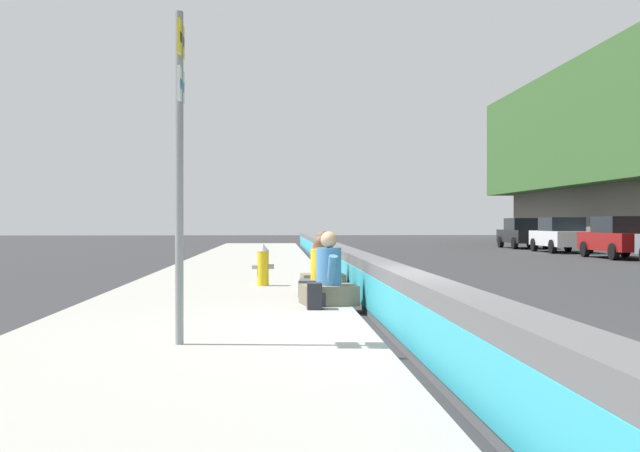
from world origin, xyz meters
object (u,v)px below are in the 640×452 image
Objects in this scene: parked_car_far at (561,235)px; parked_car_farther at (523,233)px; route_sign_post at (180,153)px; seated_person_rear at (323,271)px; backpack at (315,296)px; parked_car_midline at (620,237)px; fire_hydrant at (263,264)px; seated_person_foreground at (329,282)px; seated_person_middle at (321,277)px.

parked_car_far is 1.00× the size of parked_car_farther.
seated_person_rear is at bearing -16.18° from route_sign_post.
parked_car_farther is (31.27, -13.31, 0.53)m from backpack.
parked_car_midline is 0.99× the size of parked_car_far.
parked_car_far is at bearing -27.71° from backpack.
backpack is at bearing 152.29° from parked_car_far.
parked_car_midline is at bearing -40.11° from seated_person_rear.
route_sign_post is 32.19m from parked_car_far.
backpack is (3.31, -1.63, -1.88)m from route_sign_post.
parked_car_midline is (18.80, -13.29, 0.53)m from backpack.
seated_person_rear is 2.89× the size of backpack.
seated_person_foreground reaches higher than fire_hydrant.
fire_hydrant is 0.19× the size of parked_car_farther.
seated_person_middle is at bearing 1.69° from seated_person_foreground.
seated_person_middle is 21.20m from parked_car_midline.
backpack is at bearing -26.22° from route_sign_post.
route_sign_post reaches higher than backpack.
backpack is at bearing 158.75° from seated_person_foreground.
seated_person_foreground is 1.02× the size of seated_person_rear.
backpack is 23.03m from parked_car_midline.
seated_person_rear is (-1.03, -1.19, -0.09)m from fire_hydrant.
fire_hydrant is 0.19× the size of parked_car_midline.
route_sign_post is 3.31× the size of seated_person_middle.
seated_person_foreground reaches higher than backpack.
fire_hydrant is 1.58m from seated_person_rear.
fire_hydrant reaches higher than backpack.
parked_car_far is at bearing -34.20° from fire_hydrant.
parked_car_midline is at bearing -44.59° from fire_hydrant.
route_sign_post is 7.21m from seated_person_rear.
seated_person_middle is 0.24× the size of parked_car_farther.
seated_person_middle is at bearing -18.71° from route_sign_post.
seated_person_rear is 20.13m from parked_car_midline.
seated_person_rear is 3.43m from backpack.
route_sign_post is at bearing 163.82° from seated_person_rear.
parked_car_midline reaches higher than seated_person_rear.
seated_person_rear is at bearing -130.82° from fire_hydrant.
route_sign_post is at bearing 174.41° from fire_hydrant.
fire_hydrant is (7.75, -0.76, -1.62)m from route_sign_post.
parked_car_farther is (34.58, -14.94, -1.35)m from route_sign_post.
fire_hydrant is at bearing 135.41° from parked_car_midline.
seated_person_foreground reaches higher than seated_person_rear.
backpack is at bearing 156.95° from parked_car_farther.
parked_car_midline is (14.36, -14.16, 0.27)m from fire_hydrant.
seated_person_middle is 0.94× the size of seated_person_rear.
route_sign_post is 0.79× the size of parked_car_farther.
parked_car_midline is at bearing -34.00° from route_sign_post.
backpack is 0.09× the size of parked_car_midline.
route_sign_post is 37.69m from parked_car_farther.
backpack is at bearing 174.65° from seated_person_rear.
backpack is (-0.65, 0.25, -0.17)m from seated_person_foreground.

